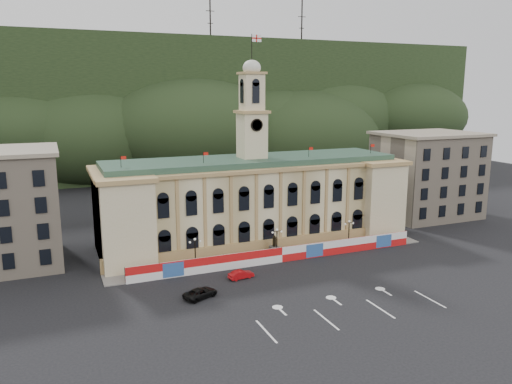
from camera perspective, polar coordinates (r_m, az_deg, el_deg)
name	(u,v)px	position (r m, az deg, el deg)	size (l,w,h in m)	color
ground	(329,296)	(70.09, 8.36, -11.70)	(260.00, 260.00, 0.00)	black
lane_markings	(349,311)	(66.24, 10.63, -13.20)	(26.00, 10.00, 0.02)	white
hill_ridge	(151,114)	(180.38, -11.87, 8.71)	(230.00, 80.00, 64.00)	black
city_hall	(253,200)	(91.38, -0.38, -0.90)	(56.20, 17.60, 37.10)	beige
side_building_right	(427,174)	(116.57, 18.96, 1.92)	(21.00, 17.00, 18.60)	#B7A48D
hoarding_fence	(282,255)	(82.07, 3.00, -7.15)	(50.00, 0.44, 2.50)	red
pavement	(275,256)	(84.72, 2.17, -7.37)	(56.00, 5.50, 0.16)	slate
statue	(274,250)	(84.59, 2.11, -6.61)	(1.40, 1.40, 3.72)	#595651
lamp_left	(195,251)	(78.55, -6.97, -6.68)	(1.96, 0.44, 5.15)	black
lamp_center	(277,241)	(83.15, 2.40, -5.57)	(1.96, 0.44, 5.15)	black
lamp_right	(349,232)	(89.73, 10.57, -4.48)	(1.96, 0.44, 5.15)	black
red_sedan	(241,274)	(75.22, -1.72, -9.40)	(4.06, 1.93, 1.28)	#A70B0F
black_suv	(201,293)	(69.07, -6.36, -11.39)	(5.43, 3.99, 1.37)	black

